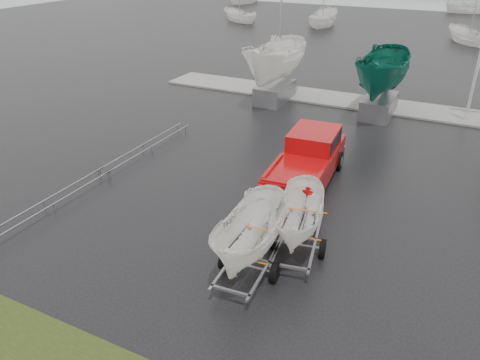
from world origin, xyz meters
TOP-DOWN VIEW (x-y plane):
  - ground_plane at (0.00, 0.00)m, footprint 120.00×120.00m
  - dock at (0.00, 13.00)m, footprint 30.00×3.00m
  - pickup_truck at (-1.29, 1.63)m, footprint 2.53×6.07m
  - trailer_hitched at (-0.81, -4.82)m, footprint 1.82×3.68m
  - trailer_parked at (0.06, -3.14)m, footprint 1.89×3.76m
  - keelboat_0 at (-6.70, 11.00)m, footprint 2.61×3.20m
  - keelboat_1 at (-0.40, 11.20)m, footprint 2.56×3.20m
  - mast_rack_0 at (-9.00, 1.00)m, footprint 0.56×6.50m
  - mast_rack_1 at (-9.00, -5.00)m, footprint 0.56×6.50m
  - moored_boat_0 at (-23.13, 38.83)m, footprint 3.12×3.10m
  - moored_boat_1 at (-13.00, 40.42)m, footprint 2.95×3.02m
  - moored_boat_2 at (3.00, 36.44)m, footprint 3.25×3.26m
  - moored_boat_4 at (-30.80, 55.81)m, footprint 3.26×3.31m
  - moored_boat_5 at (2.27, 60.01)m, footprint 3.75×3.71m

SIDE VIEW (x-z plane):
  - ground_plane at x=0.00m, z-range 0.00..0.00m
  - moored_boat_5 at x=2.27m, z-range -5.88..5.89m
  - moored_boat_1 at x=-13.00m, z-range -5.82..5.82m
  - moored_boat_4 at x=-30.80m, z-range -5.79..5.79m
  - moored_boat_2 at x=3.00m, z-range -5.51..5.52m
  - moored_boat_0 at x=-23.13m, z-range -5.49..5.51m
  - dock at x=0.00m, z-range -0.01..0.11m
  - mast_rack_0 at x=-9.00m, z-range 0.32..0.38m
  - mast_rack_1 at x=-9.00m, z-range 0.32..0.38m
  - pickup_truck at x=-1.29m, z-range 0.04..2.02m
  - trailer_parked at x=0.06m, z-range 0.20..4.51m
  - trailer_hitched at x=-0.81m, z-range 0.21..4.92m
  - keelboat_1 at x=-0.40m, z-range 0.12..8.03m
  - keelboat_0 at x=-6.70m, z-range -1.24..9.55m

